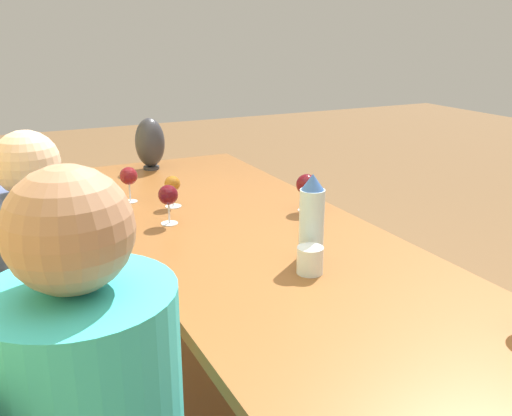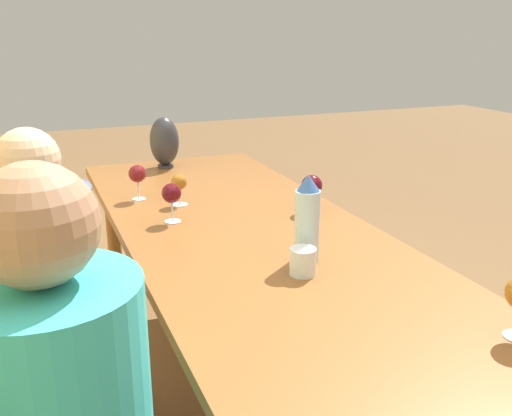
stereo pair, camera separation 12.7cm
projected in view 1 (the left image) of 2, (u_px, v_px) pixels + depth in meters
dining_table at (283, 275)px, 1.81m from camera, size 2.89×0.86×0.75m
water_bottle at (312, 219)px, 1.73m from camera, size 0.08×0.08×0.27m
water_tumbler at (310, 260)px, 1.65m from camera, size 0.08×0.08×0.08m
vase at (150, 143)px, 2.82m from camera, size 0.15×0.15×0.26m
wine_glass_0 at (172, 185)px, 2.24m from camera, size 0.06×0.06×0.13m
wine_glass_1 at (168, 196)px, 2.04m from camera, size 0.07×0.07×0.15m
wine_glass_2 at (307, 185)px, 2.19m from camera, size 0.08×0.08×0.15m
wine_glass_3 at (129, 177)px, 2.30m from camera, size 0.07×0.07×0.15m
chair_far at (25, 343)px, 1.78m from camera, size 0.44×0.44×0.92m
person_far at (50, 302)px, 1.78m from camera, size 0.35×0.35×1.16m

